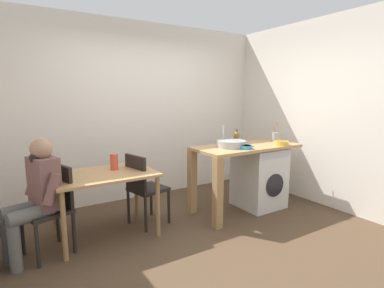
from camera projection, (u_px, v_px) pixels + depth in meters
The scene contains 17 objects.
ground_plane at pixel (202, 237), 3.44m from camera, with size 5.46×5.46×0.00m, color #4C3826.
wall_back at pixel (140, 112), 4.68m from camera, with size 4.60×0.10×2.70m, color silver.
wall_counter_side at pixel (326, 113), 4.34m from camera, with size 0.10×3.80×2.70m, color silver.
dining_table at pixel (105, 181), 3.39m from camera, with size 1.10×0.76×0.74m.
chair_person_seat at pixel (54, 204), 3.06m from camera, with size 0.50×0.50×0.90m.
chair_opposite at pixel (143, 186), 3.69m from camera, with size 0.48×0.48×0.90m.
seated_person at pixel (36, 193), 2.91m from camera, with size 0.56×0.54×1.20m.
kitchen_counter at pixel (234, 158), 4.05m from camera, with size 1.50×0.68×0.92m.
washing_machine at pixel (259, 177), 4.35m from camera, with size 0.60×0.61×0.86m.
sink_basin at pixel (232, 144), 3.99m from camera, with size 0.38×0.38×0.09m, color #9EA0A5.
tap at pixel (223, 135), 4.13m from camera, with size 0.02×0.02×0.28m, color #B2B2B7.
bottle_tall_green at pixel (236, 138), 4.23m from camera, with size 0.08×0.08×0.21m.
mixing_bowl at pixel (246, 147), 3.87m from camera, with size 0.17×0.17×0.05m.
utensil_crock at pixel (276, 137), 4.50m from camera, with size 0.11×0.11×0.30m.
colander at pixel (281, 143), 4.18m from camera, with size 0.20×0.20×0.06m.
vase at pixel (114, 162), 3.52m from camera, with size 0.09×0.09×0.19m, color #D84C38.
scissors at pixel (249, 147), 4.03m from camera, with size 0.15×0.06×0.01m.
Camera 1 is at (-1.80, -2.67, 1.61)m, focal length 28.11 mm.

